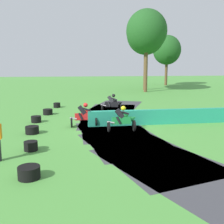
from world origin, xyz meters
The scene contains 15 objects.
ground_plane centered at (0.00, 0.00, 0.00)m, with size 120.00×120.00×0.00m, color #4C933D.
track_asphalt centered at (0.64, 0.01, 0.00)m, with size 6.72×22.04×0.01m.
safety_barrier centered at (4.77, 0.10, 0.45)m, with size 0.30×12.25×0.90m, color #239375.
motorcycle_lead_black centered at (0.69, 4.47, 0.66)m, with size 1.71×0.98×1.42m.
motorcycle_chase_red centered at (-1.52, 0.03, 0.66)m, with size 1.68×0.77×1.42m.
motorcycle_trailing_green centered at (0.48, -1.34, 0.65)m, with size 1.68×0.79×1.43m.
tire_stack_near centered at (-3.63, 7.18, 0.20)m, with size 0.57×0.57×0.40m.
tire_stack_mid_a centered at (-4.06, 4.08, 0.20)m, with size 0.68×0.68×0.40m.
tire_stack_mid_b centered at (-4.51, 1.52, 0.20)m, with size 0.62×0.62×0.40m.
tire_stack_far centered at (-4.32, -1.29, 0.20)m, with size 0.70×0.70×0.40m.
tire_stack_extra_a centered at (-3.93, -4.15, 0.20)m, with size 0.57×0.57×0.40m.
tire_stack_extra_b centered at (-3.52, -7.06, 0.20)m, with size 0.71×0.71×0.40m.
tree_far_left centered at (7.39, 21.26, 7.39)m, with size 5.14×5.14×10.12m.
tree_far_right centered at (6.75, 18.41, 7.51)m, with size 5.04×5.04×10.20m.
tree_mid_rise centered at (12.76, 28.38, 5.72)m, with size 4.53×4.53×8.13m.
Camera 1 is at (-1.93, -15.57, 3.66)m, focal length 43.66 mm.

